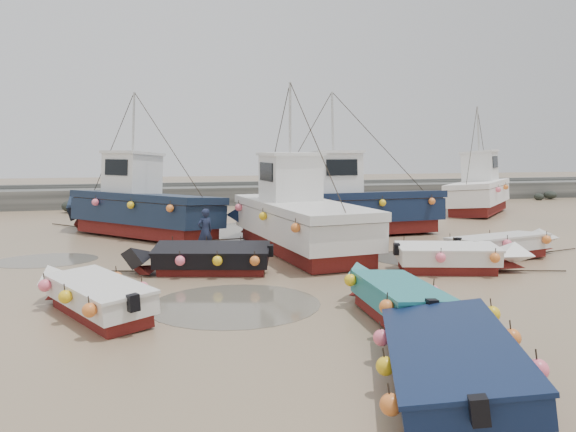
% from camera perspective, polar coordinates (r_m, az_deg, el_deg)
% --- Properties ---
extents(ground, '(120.00, 120.00, 0.00)m').
position_cam_1_polar(ground, '(16.71, 2.32, -6.30)').
color(ground, '#967859').
rests_on(ground, ground).
extents(seawall, '(60.00, 4.92, 1.50)m').
position_cam_1_polar(seawall, '(38.03, -6.75, 2.10)').
color(seawall, slate).
rests_on(seawall, ground).
extents(puddle_a, '(4.26, 4.26, 0.01)m').
position_cam_1_polar(puddle_a, '(14.02, -5.45, -8.93)').
color(puddle_a, '#5A5346').
rests_on(puddle_a, ground).
extents(puddle_b, '(3.92, 3.92, 0.01)m').
position_cam_1_polar(puddle_b, '(20.29, 13.92, -4.12)').
color(puddle_b, '#5A5346').
rests_on(puddle_b, ground).
extents(puddle_c, '(3.46, 3.46, 0.01)m').
position_cam_1_polar(puddle_c, '(20.93, -23.42, -4.16)').
color(puddle_c, '#5A5346').
rests_on(puddle_c, ground).
extents(puddle_d, '(6.25, 6.25, 0.01)m').
position_cam_1_polar(puddle_d, '(25.80, -1.18, -1.56)').
color(puddle_d, '#5A5346').
rests_on(puddle_d, ground).
extents(dinghy_0, '(3.19, 5.30, 1.43)m').
position_cam_1_polar(dinghy_0, '(13.84, -19.17, -7.15)').
color(dinghy_0, maroon).
rests_on(dinghy_0, ground).
extents(dinghy_1, '(3.50, 6.41, 1.43)m').
position_cam_1_polar(dinghy_1, '(9.84, 16.31, -12.93)').
color(dinghy_1, maroon).
rests_on(dinghy_1, ground).
extents(dinghy_2, '(1.91, 5.23, 1.43)m').
position_cam_1_polar(dinghy_2, '(13.15, 10.57, -7.57)').
color(dinghy_2, maroon).
rests_on(dinghy_2, ground).
extents(dinghy_3, '(5.86, 2.39, 1.43)m').
position_cam_1_polar(dinghy_3, '(20.87, 21.32, -2.57)').
color(dinghy_3, maroon).
rests_on(dinghy_3, ground).
extents(dinghy_4, '(5.71, 2.51, 1.43)m').
position_cam_1_polar(dinghy_4, '(17.48, -8.89, -3.94)').
color(dinghy_4, maroon).
rests_on(dinghy_4, ground).
extents(dinghy_5, '(5.22, 2.48, 1.43)m').
position_cam_1_polar(dinghy_5, '(18.16, 16.96, -3.72)').
color(dinghy_5, maroon).
rests_on(dinghy_5, ground).
extents(cabin_boat_0, '(7.91, 8.36, 6.22)m').
position_cam_1_polar(cabin_boat_0, '(25.36, -15.30, 1.07)').
color(cabin_boat_0, maroon).
rests_on(cabin_boat_0, ground).
extents(cabin_boat_1, '(3.88, 11.23, 6.22)m').
position_cam_1_polar(cabin_boat_1, '(21.06, 0.65, 0.08)').
color(cabin_boat_1, maroon).
rests_on(cabin_boat_1, ground).
extents(cabin_boat_2, '(10.80, 3.46, 6.22)m').
position_cam_1_polar(cabin_boat_2, '(24.69, 5.63, 1.09)').
color(cabin_boat_2, maroon).
rests_on(cabin_boat_2, ground).
extents(cabin_boat_3, '(7.23, 7.35, 6.22)m').
position_cam_1_polar(cabin_boat_3, '(35.02, 19.10, 2.58)').
color(cabin_boat_3, maroon).
rests_on(cabin_boat_3, ground).
extents(person, '(0.71, 0.60, 1.64)m').
position_cam_1_polar(person, '(20.68, -8.39, -3.79)').
color(person, '#161D34').
rests_on(person, ground).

